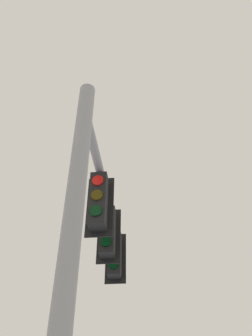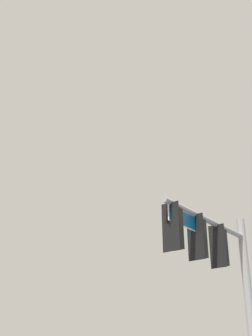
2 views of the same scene
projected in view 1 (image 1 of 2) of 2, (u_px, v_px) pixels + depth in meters
The scene contains 1 object.
signal_pole_near at pixel (97, 234), 5.80m from camera, with size 4.67×0.85×6.18m.
Camera 1 is at (-11.07, -5.75, 1.60)m, focal length 35.00 mm.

